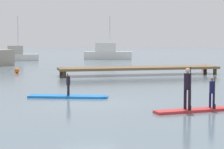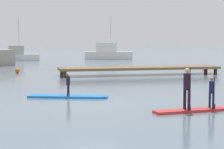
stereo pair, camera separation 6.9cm
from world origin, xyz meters
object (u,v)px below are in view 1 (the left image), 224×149
at_px(paddler_child_front, 212,91).
at_px(paddler_adult, 188,86).
at_px(paddleboard_near, 68,96).
at_px(paddler_child_solo, 68,83).
at_px(paddleboard_far, 194,110).
at_px(motor_boat_small_navy, 107,53).
at_px(mooring_buoy_mid, 17,71).
at_px(mooring_buoy_far, 203,67).
at_px(fishing_boat_green_midground, 16,55).

bearing_deg(paddler_child_front, paddler_adult, -174.10).
bearing_deg(paddleboard_near, paddler_child_solo, -59.69).
xyz_separation_m(paddleboard_near, paddleboard_far, (4.14, -5.03, 0.00)).
xyz_separation_m(paddler_child_solo, paddleboard_far, (4.13, -5.02, -0.63)).
relative_size(paddler_child_solo, motor_boat_small_navy, 0.16).
bearing_deg(paddler_child_solo, paddler_adult, -52.89).
xyz_separation_m(paddleboard_near, mooring_buoy_mid, (-2.10, 15.43, 0.16)).
height_order(paddler_child_solo, mooring_buoy_mid, paddler_child_solo).
distance_m(paddleboard_near, paddler_child_solo, 0.63).
relative_size(paddler_child_solo, mooring_buoy_mid, 2.55).
distance_m(paddleboard_far, paddler_adult, 1.00).
height_order(paddleboard_far, paddler_adult, paddler_adult).
relative_size(paddleboard_near, mooring_buoy_mid, 9.08).
height_order(paddler_adult, mooring_buoy_mid, paddler_adult).
relative_size(paddler_child_solo, mooring_buoy_far, 2.60).
bearing_deg(paddler_child_front, paddleboard_near, 134.67).
distance_m(paddler_child_solo, paddleboard_far, 6.53).
bearing_deg(motor_boat_small_navy, paddleboard_far, -98.49).
bearing_deg(paddler_child_solo, motor_boat_small_navy, 74.26).
distance_m(paddler_child_solo, fishing_boat_green_midground, 35.88).
bearing_deg(paddleboard_far, paddler_child_solo, 129.45).
xyz_separation_m(paddleboard_near, paddler_child_front, (4.91, -4.96, 0.72)).
xyz_separation_m(paddler_adult, mooring_buoy_mid, (-5.93, 20.51, -0.79)).
relative_size(paddleboard_far, motor_boat_small_navy, 0.49).
relative_size(mooring_buoy_mid, mooring_buoy_far, 1.02).
bearing_deg(paddler_adult, paddleboard_near, 127.09).
xyz_separation_m(paddler_child_solo, mooring_buoy_mid, (-2.11, 15.45, -0.47)).
height_order(paddleboard_near, paddler_child_front, paddler_child_front).
xyz_separation_m(fishing_boat_green_midground, mooring_buoy_mid, (-0.29, -20.39, -0.51)).
height_order(paddleboard_near, paddleboard_far, same).
distance_m(paddleboard_far, mooring_buoy_far, 24.15).
bearing_deg(paddler_adult, paddler_child_solo, 127.11).
bearing_deg(fishing_boat_green_midground, paddleboard_near, -87.11).
bearing_deg(paddler_child_front, mooring_buoy_far, 65.03).
xyz_separation_m(paddleboard_near, paddler_child_solo, (0.01, -0.02, 0.63)).
bearing_deg(paddler_adult, motor_boat_small_navy, 81.12).
height_order(paddleboard_near, motor_boat_small_navy, motor_boat_small_navy).
relative_size(paddler_child_front, mooring_buoy_far, 3.00).
relative_size(paddler_adult, mooring_buoy_far, 4.00).
bearing_deg(fishing_boat_green_midground, paddler_adult, -82.14).
distance_m(paddleboard_near, paddler_adult, 6.43).
bearing_deg(mooring_buoy_mid, paddler_adult, -73.86).
bearing_deg(mooring_buoy_mid, paddler_child_solo, -82.23).
bearing_deg(paddler_child_solo, mooring_buoy_mid, 97.77).
relative_size(paddler_child_solo, paddleboard_far, 0.32).
distance_m(paddleboard_far, fishing_boat_green_midground, 41.29).
xyz_separation_m(paddleboard_far, paddler_child_front, (0.77, 0.07, 0.72)).
bearing_deg(motor_boat_small_navy, mooring_buoy_mid, -120.33).
relative_size(paddler_adult, motor_boat_small_navy, 0.25).
bearing_deg(paddler_child_solo, paddleboard_near, 120.31).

